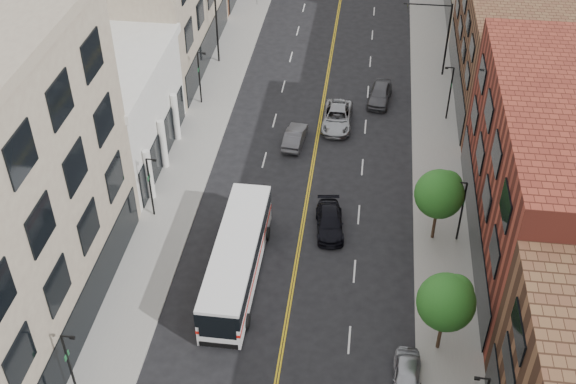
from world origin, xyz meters
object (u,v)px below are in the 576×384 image
at_px(car_parked_far, 407,377).
at_px(city_bus, 237,258).
at_px(car_lane_c, 380,94).
at_px(car_lane_b, 337,117).
at_px(car_lane_behind, 295,136).
at_px(car_lane_a, 330,222).

bearing_deg(car_parked_far, city_bus, 148.67).
distance_m(car_parked_far, car_lane_c, 31.40).
bearing_deg(car_lane_b, city_bus, -104.82).
bearing_deg(car_parked_far, car_lane_b, 104.28).
relative_size(car_parked_far, car_lane_c, 0.87).
bearing_deg(car_parked_far, car_lane_behind, 113.21).
relative_size(car_lane_behind, car_lane_b, 0.77).
xyz_separation_m(city_bus, car_lane_a, (5.66, 5.73, -1.17)).
bearing_deg(car_lane_behind, car_lane_c, -126.64).
distance_m(car_lane_a, car_lane_b, 13.90).
height_order(city_bus, car_lane_b, city_bus).
height_order(car_lane_behind, car_lane_a, car_lane_behind).
relative_size(car_parked_far, car_lane_b, 0.73).
distance_m(city_bus, car_lane_c, 25.62).
relative_size(car_lane_behind, car_lane_c, 0.91).
bearing_deg(car_lane_behind, car_lane_a, 114.61).
bearing_deg(car_lane_behind, car_parked_far, 116.38).
height_order(car_lane_behind, car_lane_c, car_lane_c).
bearing_deg(car_lane_b, car_lane_c, 50.99).
bearing_deg(car_lane_c, car_lane_behind, -124.96).
xyz_separation_m(car_lane_behind, car_lane_c, (6.88, 7.72, 0.09)).
bearing_deg(car_lane_a, car_lane_c, 73.08).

